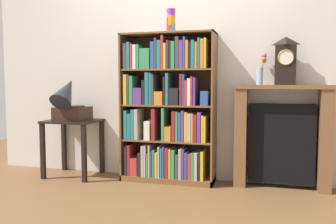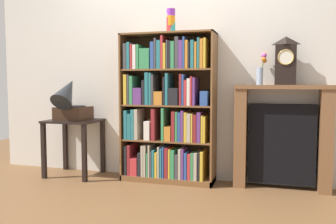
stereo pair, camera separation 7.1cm
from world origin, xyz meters
TOP-DOWN VIEW (x-y plane):
  - ground_plane at (0.00, 0.00)m, footprint 7.45×6.40m
  - wall_back at (0.03, 0.32)m, footprint 4.45×0.08m
  - bookshelf at (-0.01, 0.10)m, footprint 1.00×0.33m
  - cup_stack at (0.04, 0.09)m, footprint 0.09×0.09m
  - side_table_left at (-1.10, 0.03)m, footprint 0.57×0.49m
  - gramophone at (-1.10, -0.04)m, footprint 0.34×0.49m
  - fireplace_mantel at (1.17, 0.17)m, footprint 0.92×0.25m
  - mantel_clock at (1.18, 0.15)m, footprint 0.20×0.12m
  - flower_vase at (0.95, 0.16)m, footprint 0.10×0.12m

SIDE VIEW (x-z plane):
  - ground_plane at x=0.00m, z-range -0.02..0.00m
  - side_table_left at x=-1.10m, z-range 0.17..0.81m
  - fireplace_mantel at x=1.17m, z-range -0.01..1.03m
  - bookshelf at x=-0.01m, z-range -0.05..1.52m
  - gramophone at x=-1.10m, z-range 0.58..1.12m
  - flower_vase at x=0.95m, z-range 1.02..1.35m
  - mantel_clock at x=1.18m, z-range 1.04..1.51m
  - wall_back at x=0.03m, z-range 0.00..2.60m
  - cup_stack at x=0.04m, z-range 1.58..1.82m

